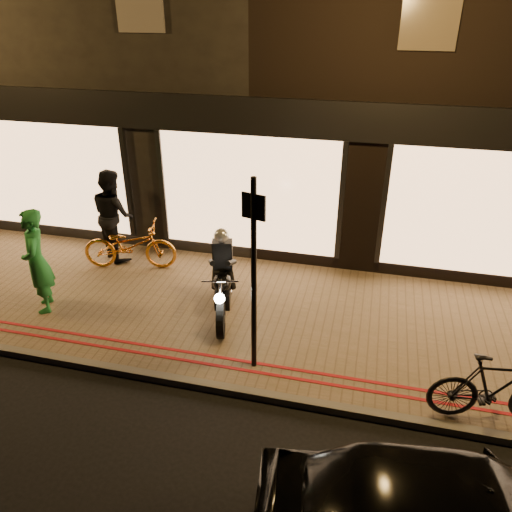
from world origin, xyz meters
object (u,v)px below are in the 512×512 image
(motorcycle, at_px, (223,282))
(sign_post, at_px, (254,269))
(person_green, at_px, (37,261))
(bicycle_gold, at_px, (130,245))

(motorcycle, xyz_separation_m, sign_post, (0.88, -1.27, 1.06))
(sign_post, height_order, person_green, sign_post)
(bicycle_gold, bearing_deg, person_green, 143.26)
(sign_post, relative_size, bicycle_gold, 1.58)
(bicycle_gold, bearing_deg, motorcycle, -128.66)
(motorcycle, distance_m, person_green, 3.24)
(sign_post, bearing_deg, person_green, 171.01)
(sign_post, xyz_separation_m, person_green, (-4.03, 0.64, -0.73))
(person_green, bearing_deg, bicycle_gold, 124.08)
(person_green, bearing_deg, motorcycle, 69.61)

